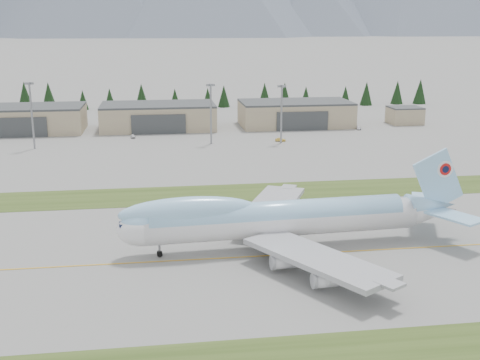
{
  "coord_description": "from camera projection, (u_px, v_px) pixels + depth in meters",
  "views": [
    {
      "loc": [
        -16.05,
        -107.78,
        43.98
      ],
      "look_at": [
        3.17,
        28.4,
        8.0
      ],
      "focal_mm": 45.0,
      "sensor_mm": 36.0,
      "label": 1
    }
  ],
  "objects": [
    {
      "name": "conifer_belt",
      "position": [
        161.0,
        96.0,
        315.85
      ],
      "size": [
        273.78,
        14.81,
        16.19
      ],
      "color": "black",
      "rests_on": "ground"
    },
    {
      "name": "hangar_right",
      "position": [
        295.0,
        113.0,
        264.86
      ],
      "size": [
        48.0,
        26.6,
        10.8
      ],
      "color": "tan",
      "rests_on": "ground"
    },
    {
      "name": "grass_strip_far",
      "position": [
        219.0,
        194.0,
        159.65
      ],
      "size": [
        400.0,
        18.0,
        0.08
      ],
      "primitive_type": "cube",
      "color": "#314418",
      "rests_on": "ground"
    },
    {
      "name": "boeing_747_freighter",
      "position": [
        279.0,
        218.0,
        119.84
      ],
      "size": [
        72.56,
        62.72,
        19.16
      ],
      "rotation": [
        0.0,
        0.0,
        0.06
      ],
      "color": "white",
      "rests_on": "ground"
    },
    {
      "name": "service_vehicle_c",
      "position": [
        359.0,
        129.0,
        256.38
      ],
      "size": [
        2.61,
        4.81,
        1.32
      ],
      "primitive_type": "imported",
      "rotation": [
        0.0,
        0.0,
        -0.17
      ],
      "color": "silver",
      "rests_on": "ground"
    },
    {
      "name": "taxiway_line_main",
      "position": [
        244.0,
        257.0,
        116.55
      ],
      "size": [
        400.0,
        0.4,
        0.02
      ],
      "primitive_type": "cube",
      "color": "gold",
      "rests_on": "ground"
    },
    {
      "name": "control_shed",
      "position": [
        405.0,
        115.0,
        270.21
      ],
      "size": [
        14.0,
        12.0,
        7.6
      ],
      "color": "tan",
      "rests_on": "ground"
    },
    {
      "name": "floodlight_masts",
      "position": [
        111.0,
        104.0,
        215.52
      ],
      "size": [
        132.51,
        7.09,
        23.82
      ],
      "color": "gray",
      "rests_on": "ground"
    },
    {
      "name": "service_vehicle_b",
      "position": [
        280.0,
        141.0,
        230.43
      ],
      "size": [
        4.25,
        2.4,
        1.33
      ],
      "primitive_type": "imported",
      "rotation": [
        0.0,
        0.0,
        1.31
      ],
      "color": "gold",
      "rests_on": "ground"
    },
    {
      "name": "hangar_left",
      "position": [
        25.0,
        119.0,
        249.31
      ],
      "size": [
        48.0,
        26.6,
        10.8
      ],
      "color": "tan",
      "rests_on": "ground"
    },
    {
      "name": "hangar_center",
      "position": [
        158.0,
        116.0,
        256.75
      ],
      "size": [
        48.0,
        26.6,
        10.8
      ],
      "color": "tan",
      "rests_on": "ground"
    },
    {
      "name": "service_vehicle_a",
      "position": [
        133.0,
        138.0,
        237.37
      ],
      "size": [
        2.2,
        4.17,
        1.35
      ],
      "primitive_type": "imported",
      "rotation": [
        0.0,
        0.0,
        0.16
      ],
      "color": "silver",
      "rests_on": "ground"
    },
    {
      "name": "ground",
      "position": [
        244.0,
        257.0,
        116.55
      ],
      "size": [
        7000.0,
        7000.0,
        0.0
      ],
      "primitive_type": "plane",
      "color": "slate",
      "rests_on": "ground"
    }
  ]
}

